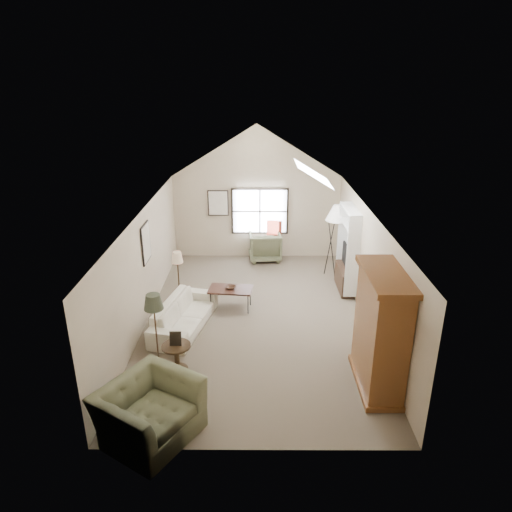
{
  "coord_description": "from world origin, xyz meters",
  "views": [
    {
      "loc": [
        0.04,
        -9.3,
        5.21
      ],
      "look_at": [
        0.0,
        0.4,
        1.4
      ],
      "focal_mm": 32.0,
      "sensor_mm": 36.0,
      "label": 1
    }
  ],
  "objects_px": {
    "armoire": "(381,331)",
    "armchair_far": "(265,246)",
    "side_table": "(177,358)",
    "sofa": "(184,314)",
    "coffee_table": "(231,299)",
    "side_chair": "(273,241)",
    "armchair_near": "(149,412)"
  },
  "relations": [
    {
      "from": "sofa",
      "to": "side_table",
      "type": "relative_size",
      "value": 3.99
    },
    {
      "from": "coffee_table",
      "to": "side_table",
      "type": "distance_m",
      "value": 2.65
    },
    {
      "from": "armchair_far",
      "to": "side_table",
      "type": "bearing_deg",
      "value": 68.07
    },
    {
      "from": "sofa",
      "to": "side_chair",
      "type": "height_order",
      "value": "side_chair"
    },
    {
      "from": "side_chair",
      "to": "armoire",
      "type": "bearing_deg",
      "value": -61.84
    },
    {
      "from": "side_table",
      "to": "armoire",
      "type": "bearing_deg",
      "value": -6.3
    },
    {
      "from": "side_table",
      "to": "side_chair",
      "type": "bearing_deg",
      "value": 70.83
    },
    {
      "from": "sofa",
      "to": "coffee_table",
      "type": "relative_size",
      "value": 2.12
    },
    {
      "from": "side_table",
      "to": "coffee_table",
      "type": "bearing_deg",
      "value": 70.54
    },
    {
      "from": "armchair_near",
      "to": "armoire",
      "type": "bearing_deg",
      "value": -39.04
    },
    {
      "from": "sofa",
      "to": "coffee_table",
      "type": "distance_m",
      "value": 1.33
    },
    {
      "from": "armchair_near",
      "to": "armchair_far",
      "type": "relative_size",
      "value": 1.45
    },
    {
      "from": "sofa",
      "to": "armchair_near",
      "type": "relative_size",
      "value": 1.57
    },
    {
      "from": "sofa",
      "to": "coffee_table",
      "type": "xyz_separation_m",
      "value": [
        0.98,
        0.89,
        -0.06
      ]
    },
    {
      "from": "sofa",
      "to": "side_table",
      "type": "bearing_deg",
      "value": -163.65
    },
    {
      "from": "armoire",
      "to": "coffee_table",
      "type": "xyz_separation_m",
      "value": [
        -2.78,
        2.9,
        -0.84
      ]
    },
    {
      "from": "coffee_table",
      "to": "side_chair",
      "type": "xyz_separation_m",
      "value": [
        1.1,
        3.2,
        0.32
      ]
    },
    {
      "from": "armchair_near",
      "to": "side_chair",
      "type": "bearing_deg",
      "value": 16.16
    },
    {
      "from": "side_table",
      "to": "side_chair",
      "type": "relative_size",
      "value": 0.47
    },
    {
      "from": "armchair_far",
      "to": "coffee_table",
      "type": "xyz_separation_m",
      "value": [
        -0.86,
        -3.2,
        -0.18
      ]
    },
    {
      "from": "side_table",
      "to": "armchair_near",
      "type": "bearing_deg",
      "value": -94.18
    },
    {
      "from": "armoire",
      "to": "side_table",
      "type": "height_order",
      "value": "armoire"
    },
    {
      "from": "armoire",
      "to": "armchair_far",
      "type": "distance_m",
      "value": 6.43
    },
    {
      "from": "sofa",
      "to": "armchair_near",
      "type": "xyz_separation_m",
      "value": [
        -0.02,
        -3.3,
        0.13
      ]
    },
    {
      "from": "armoire",
      "to": "sofa",
      "type": "bearing_deg",
      "value": 151.97
    },
    {
      "from": "coffee_table",
      "to": "side_table",
      "type": "xyz_separation_m",
      "value": [
        -0.88,
        -2.49,
        0.01
      ]
    },
    {
      "from": "armoire",
      "to": "armchair_near",
      "type": "distance_m",
      "value": 4.06
    },
    {
      "from": "armoire",
      "to": "sofa",
      "type": "distance_m",
      "value": 4.34
    },
    {
      "from": "armoire",
      "to": "sofa",
      "type": "relative_size",
      "value": 1.01
    },
    {
      "from": "armoire",
      "to": "coffee_table",
      "type": "bearing_deg",
      "value": 133.85
    },
    {
      "from": "coffee_table",
      "to": "armoire",
      "type": "bearing_deg",
      "value": -46.15
    },
    {
      "from": "sofa",
      "to": "armoire",
      "type": "bearing_deg",
      "value": -105.26
    }
  ]
}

